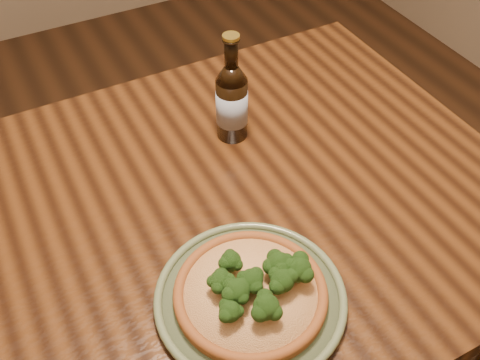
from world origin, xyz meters
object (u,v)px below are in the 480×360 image
table (117,275)px  pizza (252,291)px  plate (250,298)px  beer_bottle (232,101)px

table → pizza: 0.30m
pizza → plate: bearing=143.0°
plate → pizza: pizza is taller
table → pizza: pizza is taller
table → plate: 0.29m
plate → pizza: (0.00, -0.00, 0.02)m
plate → beer_bottle: beer_bottle is taller
plate → beer_bottle: (0.16, 0.38, 0.08)m
table → beer_bottle: (0.33, 0.16, 0.18)m
table → plate: bearing=-53.0°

